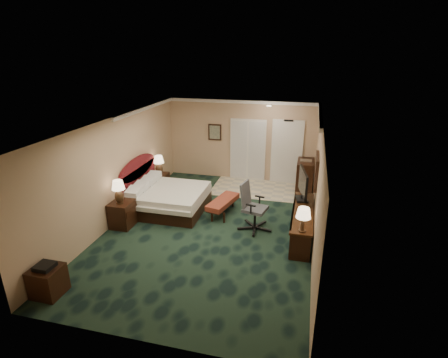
% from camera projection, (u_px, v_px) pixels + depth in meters
% --- Properties ---
extents(floor, '(5.00, 7.50, 0.00)m').
position_uv_depth(floor, '(211.00, 228.00, 8.85)').
color(floor, black).
rests_on(floor, ground).
extents(ceiling, '(5.00, 7.50, 0.00)m').
position_uv_depth(ceiling, '(209.00, 123.00, 7.89)').
color(ceiling, silver).
rests_on(ceiling, wall_back).
extents(wall_back, '(5.00, 0.00, 2.70)m').
position_uv_depth(wall_back, '(241.00, 141.00, 11.77)').
color(wall_back, tan).
rests_on(wall_back, ground).
extents(wall_front, '(5.00, 0.00, 2.70)m').
position_uv_depth(wall_front, '(137.00, 268.00, 4.97)').
color(wall_front, tan).
rests_on(wall_front, ground).
extents(wall_left, '(0.00, 7.50, 2.70)m').
position_uv_depth(wall_left, '(116.00, 170.00, 8.94)').
color(wall_left, tan).
rests_on(wall_left, ground).
extents(wall_right, '(0.00, 7.50, 2.70)m').
position_uv_depth(wall_right, '(317.00, 188.00, 7.80)').
color(wall_right, tan).
rests_on(wall_right, ground).
extents(crown_molding, '(5.00, 7.50, 0.10)m').
position_uv_depth(crown_molding, '(209.00, 125.00, 7.91)').
color(crown_molding, white).
rests_on(crown_molding, wall_back).
extents(tile_patch, '(3.20, 1.70, 0.01)m').
position_uv_depth(tile_patch, '(262.00, 189.00, 11.27)').
color(tile_patch, '#B3AE9B').
rests_on(tile_patch, ground).
extents(headboard, '(0.12, 2.00, 1.40)m').
position_uv_depth(headboard, '(139.00, 181.00, 10.06)').
color(headboard, '#480F18').
rests_on(headboard, ground).
extents(entry_door, '(1.02, 0.06, 2.18)m').
position_uv_depth(entry_door, '(287.00, 153.00, 11.50)').
color(entry_door, white).
rests_on(entry_door, ground).
extents(closet_doors, '(1.20, 0.06, 2.10)m').
position_uv_depth(closet_doors, '(248.00, 150.00, 11.79)').
color(closet_doors, silver).
rests_on(closet_doors, ground).
extents(wall_art, '(0.45, 0.06, 0.55)m').
position_uv_depth(wall_art, '(215.00, 132.00, 11.85)').
color(wall_art, '#495A4F').
rests_on(wall_art, wall_back).
extents(wall_mirror, '(0.05, 0.95, 0.75)m').
position_uv_depth(wall_mirror, '(316.00, 171.00, 8.29)').
color(wall_mirror, white).
rests_on(wall_mirror, wall_right).
extents(bed, '(1.95, 1.81, 0.62)m').
position_uv_depth(bed, '(169.00, 200.00, 9.76)').
color(bed, silver).
rests_on(bed, ground).
extents(nightstand_near, '(0.53, 0.60, 0.66)m').
position_uv_depth(nightstand_near, '(123.00, 214.00, 8.87)').
color(nightstand_near, black).
rests_on(nightstand_near, ground).
extents(nightstand_far, '(0.43, 0.49, 0.54)m').
position_uv_depth(nightstand_far, '(161.00, 182.00, 11.18)').
color(nightstand_far, black).
rests_on(nightstand_far, ground).
extents(lamp_near, '(0.40, 0.40, 0.61)m').
position_uv_depth(lamp_near, '(119.00, 192.00, 8.59)').
color(lamp_near, black).
rests_on(lamp_near, nightstand_near).
extents(lamp_far, '(0.35, 0.35, 0.61)m').
position_uv_depth(lamp_far, '(159.00, 165.00, 10.93)').
color(lamp_far, black).
rests_on(lamp_far, nightstand_far).
extents(bed_bench, '(0.70, 1.31, 0.42)m').
position_uv_depth(bed_bench, '(223.00, 206.00, 9.58)').
color(bed_bench, maroon).
rests_on(bed_bench, ground).
extents(side_table, '(0.52, 0.52, 0.56)m').
position_uv_depth(side_table, '(48.00, 281.00, 6.40)').
color(side_table, black).
rests_on(side_table, ground).
extents(desk, '(0.50, 2.30, 0.66)m').
position_uv_depth(desk, '(302.00, 223.00, 8.39)').
color(desk, black).
rests_on(desk, ground).
extents(tv, '(0.27, 1.01, 0.79)m').
position_uv_depth(tv, '(303.00, 186.00, 8.73)').
color(tv, black).
rests_on(tv, desk).
extents(desk_lamp, '(0.38, 0.38, 0.55)m').
position_uv_depth(desk_lamp, '(303.00, 220.00, 7.27)').
color(desk_lamp, black).
rests_on(desk_lamp, desk).
extents(desk_chair, '(0.84, 0.80, 1.22)m').
position_uv_depth(desk_chair, '(255.00, 207.00, 8.61)').
color(desk_chair, '#4B4B4F').
rests_on(desk_chair, ground).
extents(minibar, '(0.51, 0.92, 0.97)m').
position_uv_depth(minibar, '(305.00, 176.00, 11.08)').
color(minibar, black).
rests_on(minibar, ground).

